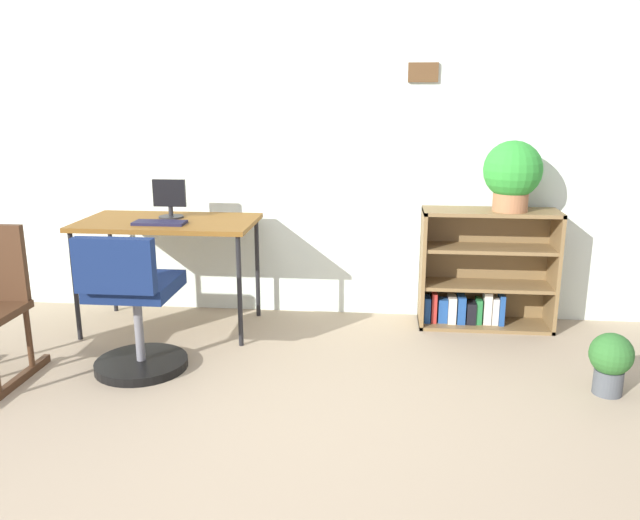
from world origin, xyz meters
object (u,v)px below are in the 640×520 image
Objects in this scene: office_chair at (134,312)px; potted_plant_floor at (611,360)px; monitor at (170,200)px; bookshelf_low at (483,274)px; keyboard at (160,223)px; potted_plant_on_shelf at (512,173)px; desk at (168,228)px.

office_chair is 2.46× the size of potted_plant_floor.
bookshelf_low is at bearing 5.26° from monitor.
office_chair reaches higher than keyboard.
office_chair reaches higher than bookshelf_low.
monitor is at bearing 89.84° from keyboard.
potted_plant_floor is (2.54, -0.01, -0.17)m from office_chair.
office_chair is at bearing 179.71° from potted_plant_floor.
monitor is 2.21m from potted_plant_on_shelf.
potted_plant_on_shelf is (2.20, 0.13, 0.18)m from monitor.
potted_plant_floor is (2.57, -0.81, -0.66)m from monitor.
potted_plant_on_shelf is at bearing -22.94° from bookshelf_low.
office_chair is at bearing -154.03° from bookshelf_low.
desk is 0.79m from office_chair.
potted_plant_on_shelf is 1.32m from potted_plant_floor.
monitor is at bearing -176.51° from potted_plant_on_shelf.
potted_plant_floor is (0.51, -1.00, -0.17)m from bookshelf_low.
office_chair is at bearing -87.46° from monitor.
monitor is 2.78m from potted_plant_floor.
office_chair is (0.04, -0.59, -0.38)m from keyboard.
potted_plant_on_shelf is at bearing 23.33° from office_chair.
potted_plant_on_shelf reaches higher than desk.
monitor reaches higher than bookshelf_low.
office_chair is at bearing -156.67° from potted_plant_on_shelf.
potted_plant_on_shelf is (0.13, -0.06, 0.68)m from bookshelf_low.
desk is 1.38× the size of office_chair.
potted_plant_on_shelf is at bearing 5.45° from desk.
keyboard is at bearing -90.16° from monitor.
keyboard is 2.24m from potted_plant_on_shelf.
bookshelf_low is 0.70m from potted_plant_on_shelf.
potted_plant_floor is at bearing -63.00° from bookshelf_low.
potted_plant_on_shelf is (2.19, 0.21, 0.36)m from desk.
bookshelf_low is at bearing 10.97° from keyboard.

